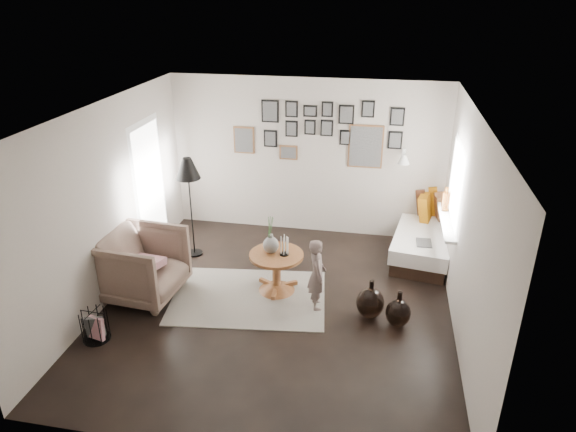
% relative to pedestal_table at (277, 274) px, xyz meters
% --- Properties ---
extents(ground, '(4.80, 4.80, 0.00)m').
position_rel_pedestal_table_xyz_m(ground, '(0.09, -0.38, -0.27)').
color(ground, black).
rests_on(ground, ground).
extents(wall_back, '(4.50, 0.00, 4.50)m').
position_rel_pedestal_table_xyz_m(wall_back, '(0.09, 2.02, 1.03)').
color(wall_back, '#AFA499').
rests_on(wall_back, ground).
extents(wall_front, '(4.50, 0.00, 4.50)m').
position_rel_pedestal_table_xyz_m(wall_front, '(0.09, -2.78, 1.03)').
color(wall_front, '#AFA499').
rests_on(wall_front, ground).
extents(wall_left, '(0.00, 4.80, 4.80)m').
position_rel_pedestal_table_xyz_m(wall_left, '(-2.16, -0.38, 1.03)').
color(wall_left, '#AFA499').
rests_on(wall_left, ground).
extents(wall_right, '(0.00, 4.80, 4.80)m').
position_rel_pedestal_table_xyz_m(wall_right, '(2.34, -0.38, 1.03)').
color(wall_right, '#AFA499').
rests_on(wall_right, ground).
extents(ceiling, '(4.80, 4.80, 0.00)m').
position_rel_pedestal_table_xyz_m(ceiling, '(0.09, -0.38, 2.33)').
color(ceiling, white).
rests_on(ceiling, wall_back).
extents(door_left, '(0.00, 2.14, 2.14)m').
position_rel_pedestal_table_xyz_m(door_left, '(-2.15, 0.82, 0.78)').
color(door_left, white).
rests_on(door_left, wall_left).
extents(window_right, '(0.15, 1.32, 1.30)m').
position_rel_pedestal_table_xyz_m(window_right, '(2.26, 0.97, 0.66)').
color(window_right, white).
rests_on(window_right, wall_right).
extents(gallery_wall, '(2.74, 0.03, 1.08)m').
position_rel_pedestal_table_xyz_m(gallery_wall, '(0.37, 2.01, 1.47)').
color(gallery_wall, brown).
rests_on(gallery_wall, wall_back).
extents(wall_sconce, '(0.18, 0.36, 0.16)m').
position_rel_pedestal_table_xyz_m(wall_sconce, '(1.64, 1.76, 1.19)').
color(wall_sconce, white).
rests_on(wall_sconce, wall_back).
extents(rug, '(2.22, 1.68, 0.01)m').
position_rel_pedestal_table_xyz_m(rug, '(-0.34, -0.24, -0.26)').
color(rug, silver).
rests_on(rug, ground).
extents(pedestal_table, '(0.74, 0.74, 0.58)m').
position_rel_pedestal_table_xyz_m(pedestal_table, '(0.00, 0.00, 0.00)').
color(pedestal_table, brown).
rests_on(pedestal_table, ground).
extents(vase, '(0.21, 0.21, 0.53)m').
position_rel_pedestal_table_xyz_m(vase, '(-0.08, 0.02, 0.47)').
color(vase, black).
rests_on(vase, pedestal_table).
extents(candles, '(0.13, 0.13, 0.27)m').
position_rel_pedestal_table_xyz_m(candles, '(0.11, 0.00, 0.45)').
color(candles, black).
rests_on(candles, pedestal_table).
extents(daybed, '(1.12, 2.04, 0.95)m').
position_rel_pedestal_table_xyz_m(daybed, '(2.06, 1.62, 0.02)').
color(daybed, black).
rests_on(daybed, ground).
extents(magazine_on_daybed, '(0.22, 0.30, 0.02)m').
position_rel_pedestal_table_xyz_m(magazine_on_daybed, '(2.01, 0.98, 0.18)').
color(magazine_on_daybed, black).
rests_on(magazine_on_daybed, daybed).
extents(armchair, '(1.10, 1.08, 0.93)m').
position_rel_pedestal_table_xyz_m(armchair, '(-1.76, -0.44, 0.20)').
color(armchair, brown).
rests_on(armchair, ground).
extents(armchair_cushion, '(0.47, 0.48, 0.19)m').
position_rel_pedestal_table_xyz_m(armchair_cushion, '(-1.73, -0.39, 0.21)').
color(armchair_cushion, silver).
rests_on(armchair_cushion, armchair).
extents(floor_lamp, '(0.37, 0.37, 1.59)m').
position_rel_pedestal_table_xyz_m(floor_lamp, '(-1.50, 0.81, 1.10)').
color(floor_lamp, black).
rests_on(floor_lamp, ground).
extents(magazine_basket, '(0.33, 0.33, 0.39)m').
position_rel_pedestal_table_xyz_m(magazine_basket, '(-1.91, -1.45, -0.08)').
color(magazine_basket, black).
rests_on(magazine_basket, ground).
extents(demijohn_large, '(0.36, 0.36, 0.53)m').
position_rel_pedestal_table_xyz_m(demijohn_large, '(1.30, -0.38, -0.06)').
color(demijohn_large, black).
rests_on(demijohn_large, ground).
extents(demijohn_small, '(0.31, 0.31, 0.49)m').
position_rel_pedestal_table_xyz_m(demijohn_small, '(1.65, -0.50, -0.09)').
color(demijohn_small, black).
rests_on(demijohn_small, ground).
extents(child, '(0.33, 0.41, 0.99)m').
position_rel_pedestal_table_xyz_m(child, '(0.59, -0.28, 0.23)').
color(child, '#675551').
rests_on(child, ground).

